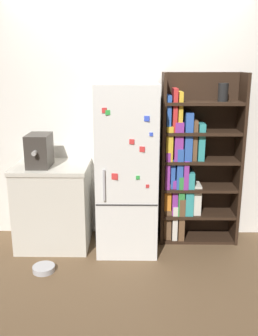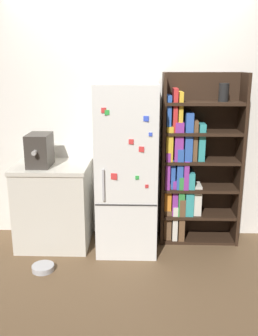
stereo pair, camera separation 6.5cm
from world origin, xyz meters
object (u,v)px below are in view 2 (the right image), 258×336
at_px(refrigerator, 127,169).
at_px(pet_bowl, 43,267).
at_px(espresso_machine, 40,150).
at_px(bookshelf, 190,167).

relative_size(refrigerator, pet_bowl, 8.10).
distance_m(espresso_machine, pet_bowl, 1.13).
bearing_deg(bookshelf, refrigerator, -163.46).
height_order(bookshelf, espresso_machine, bookshelf).
bearing_deg(pet_bowl, refrigerator, 34.86).
height_order(bookshelf, pet_bowl, bookshelf).
bearing_deg(bookshelf, pet_bowl, -152.89).
bearing_deg(refrigerator, bookshelf, 16.54).
distance_m(bookshelf, pet_bowl, 1.79).
relative_size(refrigerator, bookshelf, 0.95).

